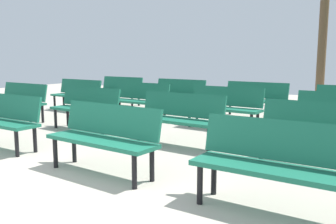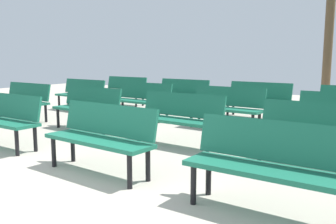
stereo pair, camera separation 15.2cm
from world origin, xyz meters
name	(u,v)px [view 1 (the left image)]	position (x,y,z in m)	size (l,w,h in m)	color
bench_r0_c1	(2,117)	(-2.18, 1.70, 0.50)	(1.62, 0.54, 0.87)	#19664C
bench_r0_c2	(105,134)	(0.14, 1.54, 0.50)	(1.63, 0.61, 0.87)	#19664C
bench_r0_c3	(278,161)	(2.34, 1.45, 0.50)	(1.62, 0.54, 0.87)	#19664C
bench_r1_c0	(20,99)	(-4.22, 3.60, 0.50)	(1.63, 0.59, 0.87)	#19664C
bench_r1_c1	(86,106)	(-2.03, 3.50, 0.50)	(1.64, 0.62, 0.87)	#19664C
bench_r1_c2	(179,116)	(0.21, 3.36, 0.50)	(1.63, 0.59, 0.87)	#19664C
bench_r1_c3	(319,130)	(2.44, 3.21, 0.50)	(1.63, 0.58, 0.87)	#19664C
bench_r2_c0	(77,93)	(-4.17, 5.40, 0.50)	(1.64, 0.62, 0.87)	#19664C
bench_r2_c1	(139,98)	(-1.93, 5.20, 0.50)	(1.63, 0.57, 0.87)	#19664C
bench_r2_c2	(224,105)	(0.33, 5.08, 0.50)	(1.63, 0.60, 0.87)	#19664C
bench_r3_c0	(120,89)	(-4.07, 7.16, 0.50)	(1.63, 0.58, 0.87)	#19664C
bench_r3_c1	(178,93)	(-1.82, 6.95, 0.50)	(1.63, 0.61, 0.87)	#19664C
bench_r3_c2	(255,97)	(0.41, 6.87, 0.50)	(1.63, 0.60, 0.87)	#19664C
tree_1	(322,53)	(1.36, 10.62, 1.63)	(0.27, 0.27, 3.26)	brown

